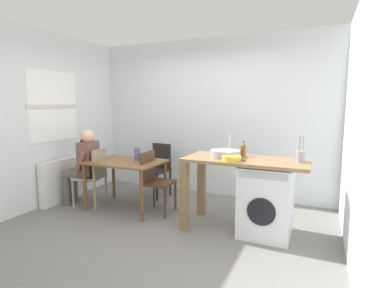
{
  "coord_description": "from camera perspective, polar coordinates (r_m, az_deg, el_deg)",
  "views": [
    {
      "loc": [
        1.79,
        -3.06,
        1.58
      ],
      "look_at": [
        0.23,
        0.45,
        1.06
      ],
      "focal_mm": 27.3,
      "sensor_mm": 36.0,
      "label": 1
    }
  ],
  "objects": [
    {
      "name": "chair_opposite",
      "position": [
        4.33,
        -7.37,
        -6.68
      ],
      "size": [
        0.42,
        0.42,
        0.9
      ],
      "rotation": [
        0.0,
        0.0,
        -1.52
      ],
      "color": "#4C3323",
      "rests_on": "ground_plane"
    },
    {
      "name": "bottle_tall_green",
      "position": [
        3.83,
        9.98,
        -1.03
      ],
      "size": [
        0.06,
        0.06,
        0.19
      ],
      "color": "brown",
      "rests_on": "kitchen_counter"
    },
    {
      "name": "wall_window_side",
      "position": [
        5.0,
        -28.28,
        4.21
      ],
      "size": [
        0.12,
        3.8,
        2.7
      ],
      "color": "silver",
      "rests_on": "ground_plane"
    },
    {
      "name": "tap",
      "position": [
        3.86,
        7.34,
        -0.08
      ],
      "size": [
        0.02,
        0.02,
        0.28
      ],
      "primitive_type": "cylinder",
      "color": "#B2B2B7",
      "rests_on": "kitchen_counter"
    },
    {
      "name": "chair_person_seat",
      "position": [
        4.83,
        -18.67,
        -5.5
      ],
      "size": [
        0.48,
        0.48,
        0.9
      ],
      "rotation": [
        0.0,
        0.0,
        1.8
      ],
      "color": "gray",
      "rests_on": "ground_plane"
    },
    {
      "name": "wall_counter_side",
      "position": [
        3.09,
        30.53,
        2.38
      ],
      "size": [
        0.1,
        3.8,
        2.7
      ],
      "primitive_type": "cube",
      "color": "silver",
      "rests_on": "ground_plane"
    },
    {
      "name": "sink_basin",
      "position": [
        3.7,
        6.51,
        -1.89
      ],
      "size": [
        0.38,
        0.38,
        0.09
      ],
      "primitive_type": "cylinder",
      "color": "#9EA0A5",
      "rests_on": "kitchen_counter"
    },
    {
      "name": "mixing_bowl",
      "position": [
        3.47,
        7.73,
        -2.71
      ],
      "size": [
        0.23,
        0.23,
        0.06
      ],
      "color": "gold",
      "rests_on": "kitchen_counter"
    },
    {
      "name": "washing_machine",
      "position": [
        3.71,
        14.27,
        -10.57
      ],
      "size": [
        0.6,
        0.61,
        0.86
      ],
      "color": "silver",
      "rests_on": "ground_plane"
    },
    {
      "name": "seated_person",
      "position": [
        4.88,
        -20.4,
        -3.49
      ],
      "size": [
        0.54,
        0.54,
        1.2
      ],
      "rotation": [
        0.0,
        0.0,
        1.8
      ],
      "color": "#595651",
      "rests_on": "ground_plane"
    },
    {
      "name": "kitchen_counter",
      "position": [
        3.73,
        7.23,
        -5.03
      ],
      "size": [
        1.5,
        0.68,
        0.92
      ],
      "color": "olive",
      "rests_on": "ground_plane"
    },
    {
      "name": "utensil_crock",
      "position": [
        3.59,
        20.5,
        -2.24
      ],
      "size": [
        0.11,
        0.11,
        0.3
      ],
      "color": "gray",
      "rests_on": "kitchen_counter"
    },
    {
      "name": "dining_table",
      "position": [
        4.52,
        -12.88,
        -4.42
      ],
      "size": [
        1.1,
        0.76,
        0.74
      ],
      "color": "brown",
      "rests_on": "ground_plane"
    },
    {
      "name": "scissors",
      "position": [
        3.56,
        9.29,
        -3.01
      ],
      "size": [
        0.15,
        0.06,
        0.01
      ],
      "color": "#B2B2B7",
      "rests_on": "kitchen_counter"
    },
    {
      "name": "chair_spare_by_wall",
      "position": [
        5.12,
        -6.65,
        -4.41
      ],
      "size": [
        0.45,
        0.45,
        0.9
      ],
      "rotation": [
        0.0,
        0.0,
        2.99
      ],
      "color": "black",
      "rests_on": "ground_plane"
    },
    {
      "name": "ground_plane",
      "position": [
        3.88,
        -6.1,
        -16.32
      ],
      "size": [
        5.46,
        5.46,
        0.0
      ],
      "primitive_type": "plane",
      "color": "slate"
    },
    {
      "name": "wall_back",
      "position": [
        5.14,
        3.49,
        5.16
      ],
      "size": [
        4.6,
        0.1,
        2.7
      ],
      "primitive_type": "cube",
      "color": "silver",
      "rests_on": "ground_plane"
    },
    {
      "name": "radiator",
      "position": [
        5.23,
        -24.12,
        -6.56
      ],
      "size": [
        0.1,
        0.8,
        0.7
      ],
      "primitive_type": "cube",
      "color": "white",
      "rests_on": "ground_plane"
    },
    {
      "name": "vase",
      "position": [
        4.48,
        -10.65,
        -1.94
      ],
      "size": [
        0.09,
        0.09,
        0.2
      ],
      "primitive_type": "cylinder",
      "color": "slate",
      "rests_on": "dining_table"
    }
  ]
}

